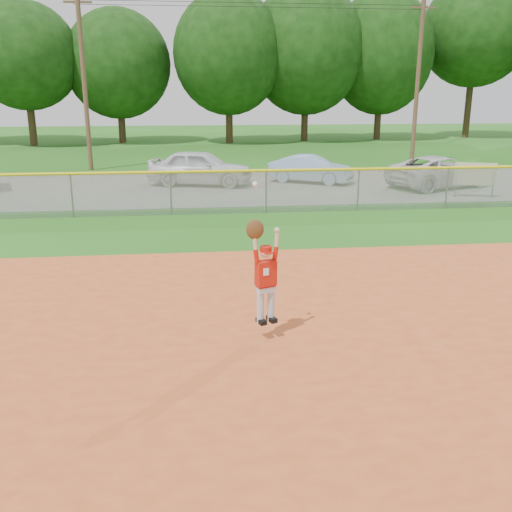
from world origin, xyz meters
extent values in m
plane|color=#1F5914|center=(0.00, 0.00, 0.00)|extent=(120.00, 120.00, 0.00)
cube|color=#B54B20|center=(0.00, -3.00, 0.02)|extent=(24.00, 16.00, 0.04)
cube|color=slate|center=(0.00, 16.00, 0.01)|extent=(44.00, 10.00, 0.03)
imported|color=silver|center=(-2.19, 16.15, 0.82)|extent=(4.97, 3.01, 1.58)
imported|color=#86A7C8|center=(2.89, 16.27, 0.66)|extent=(3.98, 3.05, 1.26)
imported|color=silver|center=(8.34, 14.41, 0.72)|extent=(5.43, 3.99, 1.37)
cylinder|color=gray|center=(7.96, 12.01, 0.53)|extent=(0.05, 0.05, 1.07)
cylinder|color=gray|center=(9.32, 11.61, 0.53)|extent=(0.05, 0.05, 1.07)
cube|color=#EEE3C2|center=(8.64, 11.81, 0.98)|extent=(1.55, 0.49, 0.89)
cube|color=gray|center=(0.00, 10.00, 0.75)|extent=(40.00, 0.03, 1.50)
cylinder|color=yellow|center=(0.00, 10.00, 1.50)|extent=(40.00, 0.10, 0.10)
cylinder|color=gray|center=(-6.67, 10.00, 0.75)|extent=(0.06, 0.06, 1.50)
cylinder|color=gray|center=(-3.33, 10.00, 0.75)|extent=(0.06, 0.06, 1.50)
cylinder|color=gray|center=(0.00, 10.00, 0.75)|extent=(0.06, 0.06, 1.50)
cylinder|color=gray|center=(3.33, 10.00, 0.75)|extent=(0.06, 0.06, 1.50)
cylinder|color=gray|center=(6.67, 10.00, 0.75)|extent=(0.06, 0.06, 1.50)
cylinder|color=#4C3823|center=(-8.00, 22.00, 4.50)|extent=(0.24, 0.24, 9.00)
cube|color=#4C3823|center=(-8.00, 22.00, 8.40)|extent=(1.40, 0.10, 0.10)
cylinder|color=#4C3823|center=(10.00, 22.00, 4.50)|extent=(0.24, 0.24, 9.00)
cube|color=#4C3823|center=(10.00, 22.00, 8.40)|extent=(1.40, 0.10, 0.10)
cylinder|color=black|center=(1.00, 22.00, 8.30)|extent=(18.50, 0.02, 0.02)
cylinder|color=black|center=(1.00, 22.00, 8.50)|extent=(18.50, 0.02, 0.02)
cylinder|color=#422D1C|center=(-14.62, 36.53, 2.22)|extent=(0.56, 0.56, 4.43)
ellipsoid|color=#193F0F|center=(-14.62, 36.53, 6.55)|extent=(8.01, 8.01, 7.88)
cylinder|color=#422D1C|center=(-8.07, 38.17, 2.05)|extent=(0.56, 0.56, 4.11)
ellipsoid|color=#193F0F|center=(-8.07, 38.17, 6.07)|extent=(8.19, 8.19, 8.39)
cylinder|color=#422D1C|center=(0.53, 37.14, 2.32)|extent=(0.56, 0.56, 4.64)
ellipsoid|color=#193F0F|center=(0.53, 37.14, 6.86)|extent=(8.57, 8.57, 9.43)
cylinder|color=#422D1C|center=(6.92, 38.34, 2.44)|extent=(0.56, 0.56, 4.89)
ellipsoid|color=#193F0F|center=(6.92, 38.34, 7.22)|extent=(9.41, 9.41, 10.28)
cylinder|color=#422D1C|center=(13.43, 39.01, 2.39)|extent=(0.56, 0.56, 4.78)
ellipsoid|color=#193F0F|center=(13.43, 39.01, 7.06)|extent=(8.62, 8.62, 10.06)
cylinder|color=#422D1C|center=(21.93, 39.94, 2.99)|extent=(0.56, 0.56, 5.99)
ellipsoid|color=#193F0F|center=(21.93, 39.94, 8.85)|extent=(9.18, 9.18, 9.14)
cylinder|color=silver|center=(-1.48, -0.62, 0.63)|extent=(0.16, 0.16, 0.57)
cylinder|color=silver|center=(-1.29, -0.55, 0.63)|extent=(0.16, 0.16, 0.57)
cube|color=black|center=(-1.47, -0.65, 0.38)|extent=(0.19, 0.25, 0.08)
cube|color=black|center=(-1.27, -0.58, 0.38)|extent=(0.19, 0.25, 0.08)
cube|color=silver|center=(-1.38, -0.59, 0.95)|extent=(0.33, 0.25, 0.11)
cube|color=maroon|center=(-1.38, -0.59, 1.02)|extent=(0.35, 0.27, 0.05)
cube|color=red|center=(-1.38, -0.59, 1.24)|extent=(0.39, 0.29, 0.44)
cube|color=white|center=(-1.39, -0.69, 1.29)|extent=(0.10, 0.04, 0.13)
sphere|color=beige|center=(-1.38, -0.59, 1.61)|extent=(0.25, 0.25, 0.19)
cylinder|color=#B7170B|center=(-1.38, -0.59, 1.67)|extent=(0.25, 0.25, 0.09)
cube|color=#B7170B|center=(-1.35, -0.68, 1.63)|extent=(0.18, 0.16, 0.02)
cylinder|color=red|center=(-1.55, -0.65, 1.57)|extent=(0.13, 0.11, 0.24)
cylinder|color=beige|center=(-1.58, -0.66, 1.81)|extent=(0.10, 0.09, 0.26)
ellipsoid|color=#4C2D14|center=(-1.58, -0.66, 2.03)|extent=(0.33, 0.23, 0.34)
sphere|color=white|center=(-1.58, -0.66, 2.78)|extent=(0.11, 0.11, 0.09)
cylinder|color=red|center=(-1.21, -0.52, 1.57)|extent=(0.13, 0.11, 0.24)
cylinder|color=beige|center=(-1.19, -0.51, 1.81)|extent=(0.10, 0.09, 0.26)
sphere|color=beige|center=(-1.19, -0.51, 1.97)|extent=(0.12, 0.12, 0.09)
camera|label=1|loc=(-2.58, -9.74, 4.27)|focal=40.00mm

